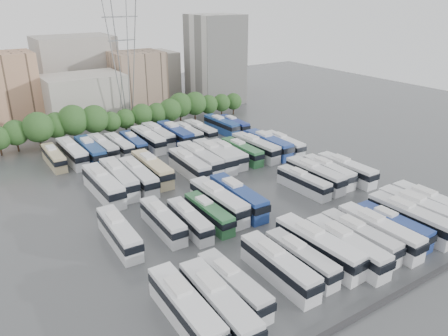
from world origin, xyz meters
TOP-DOWN VIEW (x-y plane):
  - ground at (0.00, 0.00)m, footprint 220.00×220.00m
  - parapet at (0.00, -33.00)m, footprint 56.00×0.50m
  - tree_line at (-2.16, 42.06)m, footprint 64.73×8.00m
  - city_buildings at (-7.46, 71.86)m, footprint 102.00×35.00m
  - apartment_tower at (34.00, 58.00)m, footprint 14.00×14.00m
  - electricity_pylon at (2.00, 50.00)m, footprint 9.00×6.91m
  - bus_r0_s0 at (-21.33, -23.68)m, footprint 3.08×13.03m
  - bus_r0_s1 at (-18.10, -24.96)m, footprint 3.45×13.32m
  - bus_r0_s2 at (-14.85, -22.98)m, footprint 2.73×11.70m
  - bus_r0_s4 at (-8.40, -23.12)m, footprint 2.89×12.46m
  - bus_r0_s5 at (-4.83, -23.14)m, footprint 2.55×11.34m
  - bus_r0_s6 at (-1.51, -22.71)m, footprint 3.48×13.48m
  - bus_r0_s7 at (1.61, -24.57)m, footprint 3.15×12.80m
  - bus_r0_s8 at (5.03, -23.83)m, footprint 2.81×12.06m
  - bus_r0_s9 at (8.22, -24.44)m, footprint 2.86×12.83m
  - bus_r0_s10 at (11.44, -24.29)m, footprint 2.74×11.48m
  - bus_r0_s11 at (14.93, -24.47)m, footprint 3.12×13.12m
  - bus_r0_s12 at (18.06, -24.13)m, footprint 3.48×13.47m
  - bus_r0_s13 at (21.37, -23.79)m, footprint 2.90×12.97m
  - bus_r1_s0 at (-21.45, -5.05)m, footprint 3.02×12.07m
  - bus_r1_s2 at (-14.92, -5.14)m, footprint 2.82×11.49m
  - bus_r1_s3 at (-11.57, -7.03)m, footprint 2.88×10.96m
  - bus_r1_s4 at (-8.16, -6.79)m, footprint 2.42×11.00m
  - bus_r1_s5 at (-5.11, -4.74)m, footprint 3.02×13.19m
  - bus_r1_s6 at (-1.78, -5.20)m, footprint 3.31×13.36m
  - bus_r1_s10 at (11.42, -6.12)m, footprint 2.88×11.21m
  - bus_r1_s11 at (14.95, -5.24)m, footprint 2.96×12.69m
  - bus_r1_s12 at (18.35, -5.20)m, footprint 3.06×11.84m
  - bus_r1_s13 at (21.63, -6.51)m, footprint 2.85×12.42m
  - bus_r2_s1 at (-18.14, 10.89)m, footprint 3.09×13.61m
  - bus_r2_s2 at (-14.88, 12.25)m, footprint 3.46×13.63m
  - bus_r2_s3 at (-11.67, 11.37)m, footprint 3.24×13.06m
  - bus_r2_s4 at (-8.13, 13.26)m, footprint 3.14×13.37m
  - bus_r2_s6 at (-1.52, 11.13)m, footprint 3.21×12.83m
  - bus_r2_s7 at (1.56, 12.44)m, footprint 3.09×13.64m
  - bus_r2_s8 at (4.93, 12.48)m, footprint 3.57×13.56m
  - bus_r2_s9 at (8.12, 12.53)m, footprint 3.08×11.93m
  - bus_r2_s10 at (11.43, 12.20)m, footprint 2.64×11.80m
  - bus_r2_s11 at (15.00, 12.28)m, footprint 3.41×13.10m
  - bus_r2_s12 at (18.31, 12.15)m, footprint 3.01×13.36m
  - bus_r2_s13 at (21.58, 11.07)m, footprint 2.98×11.85m
  - bus_r3_s0 at (-21.63, 30.13)m, footprint 2.45×11.21m
  - bus_r3_s1 at (-18.03, 29.94)m, footprint 3.22×13.08m
  - bus_r3_s2 at (-14.65, 29.03)m, footprint 2.86×13.03m
  - bus_r3_s3 at (-11.61, 30.18)m, footprint 3.11×12.18m
  - bus_r3_s4 at (-8.24, 29.64)m, footprint 2.75×11.43m
  - bus_r3_s5 at (-5.15, 29.36)m, footprint 2.88×11.39m
  - bus_r3_s6 at (-1.58, 29.64)m, footprint 2.93×12.69m
  - bus_r3_s7 at (1.49, 30.98)m, footprint 2.88×12.71m
  - bus_r3_s8 at (4.86, 29.08)m, footprint 3.04×13.52m
  - bus_r3_s9 at (8.31, 29.42)m, footprint 2.60×11.07m
  - bus_r3_s10 at (11.55, 29.39)m, footprint 2.75×11.52m
  - bus_r3_s12 at (18.16, 30.31)m, footprint 3.07×11.94m
  - bus_r3_s13 at (21.28, 29.43)m, footprint 2.56×10.85m

SIDE VIEW (x-z plane):
  - ground at x=0.00m, z-range 0.00..0.00m
  - parapet at x=0.00m, z-range 0.00..0.50m
  - bus_r3_s13 at x=21.28m, z-range -0.03..3.36m
  - bus_r1_s3 at x=-11.57m, z-range -0.03..3.38m
  - bus_r1_s4 at x=-8.16m, z-range -0.03..3.42m
  - bus_r3_s9 at x=8.31m, z-range -0.03..3.43m
  - bus_r1_s10 at x=11.42m, z-range -0.03..3.46m
  - bus_r3_s0 at x=-21.63m, z-range -0.03..3.49m
  - bus_r3_s5 at x=-5.15m, z-range -0.03..3.51m
  - bus_r0_s5 at x=-4.83m, z-range -0.03..3.52m
  - bus_r3_s4 at x=-8.24m, z-range -0.03..3.54m
  - bus_r1_s2 at x=-14.92m, z-range -0.03..3.55m
  - bus_r0_s10 at x=11.44m, z-range -0.03..3.55m
  - bus_r3_s10 at x=11.55m, z-range -0.03..3.56m
  - bus_r0_s2 at x=-14.85m, z-range -0.03..3.62m
  - bus_r1_s12 at x=18.35m, z-range -0.03..3.65m
  - bus_r2_s13 at x=21.58m, z-range -0.03..3.66m
  - bus_r2_s10 at x=11.43m, z-range -0.03..3.66m
  - bus_r2_s9 at x=8.12m, z-range -0.03..3.68m
  - bus_r3_s12 at x=18.16m, z-range -0.03..3.68m
  - bus_r1_s0 at x=-21.45m, z-range -0.03..3.73m
  - bus_r0_s8 at x=5.03m, z-range -0.03..3.74m
  - bus_r3_s3 at x=-11.61m, z-range -0.03..3.76m
  - bus_r1_s13 at x=21.63m, z-range -0.04..3.85m
  - bus_r0_s4 at x=-8.40m, z-range -0.04..3.86m
  - bus_r1_s11 at x=14.95m, z-range -0.04..3.93m
  - bus_r3_s6 at x=-1.58m, z-range -0.04..3.93m
  - bus_r3_s7 at x=1.49m, z-range -0.04..3.94m
  - bus_r0_s7 at x=1.61m, z-range -0.04..3.96m
  - bus_r2_s6 at x=-1.52m, z-range -0.04..3.96m
  - bus_r0_s9 at x=8.22m, z-range -0.04..3.98m
  - bus_r0_s13 at x=21.37m, z-range -0.04..4.03m
  - bus_r0_s0 at x=-21.33m, z-range -0.04..4.03m
  - bus_r2_s3 at x=-11.67m, z-range -0.04..4.04m
  - bus_r2_s11 at x=15.00m, z-range -0.04..4.04m
  - bus_r3_s1 at x=-18.03m, z-range -0.04..4.04m
  - bus_r3_s2 at x=-14.65m, z-range -0.04..4.05m
  - bus_r0_s11 at x=14.93m, z-range -0.04..4.06m
  - bus_r1_s5 at x=-5.11m, z-range -0.04..4.09m
  - bus_r0_s1 at x=-18.10m, z-range -0.04..4.11m
  - bus_r1_s6 at x=-1.78m, z-range -0.04..4.13m
  - bus_r2_s4 at x=-8.13m, z-range -0.04..4.14m
  - bus_r2_s12 at x=18.31m, z-range -0.04..4.15m
  - bus_r0_s12 at x=18.06m, z-range -0.04..4.15m
  - bus_r0_s6 at x=-1.51m, z-range -0.04..4.16m
  - bus_r2_s8 at x=4.93m, z-range -0.04..4.18m
  - bus_r3_s8 at x=4.86m, z-range -0.04..4.20m
  - bus_r2_s2 at x=-14.88m, z-range -0.04..4.21m
  - bus_r2_s1 at x=-18.14m, z-range -0.04..4.22m
  - bus_r2_s7 at x=1.56m, z-range -0.04..4.23m
  - tree_line at x=-2.16m, z-range 0.11..8.90m
  - city_buildings at x=-7.46m, z-range -2.13..17.87m
  - apartment_tower at x=34.00m, z-range 0.00..26.00m
  - electricity_pylon at x=2.00m, z-range 1.75..35.57m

